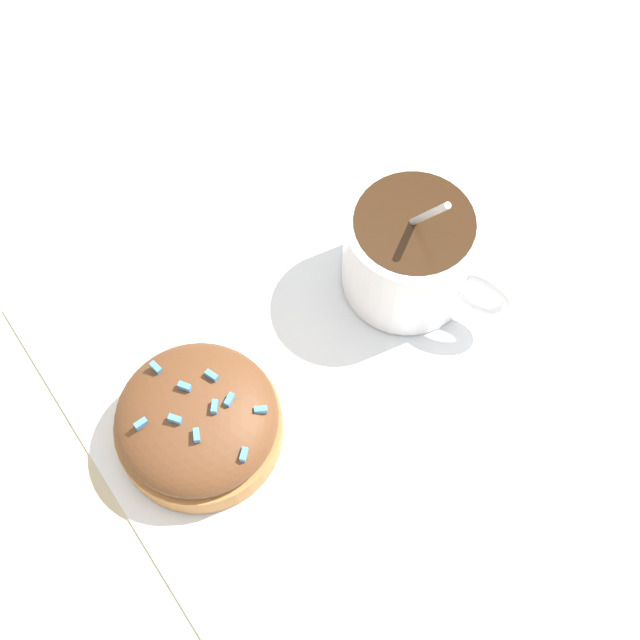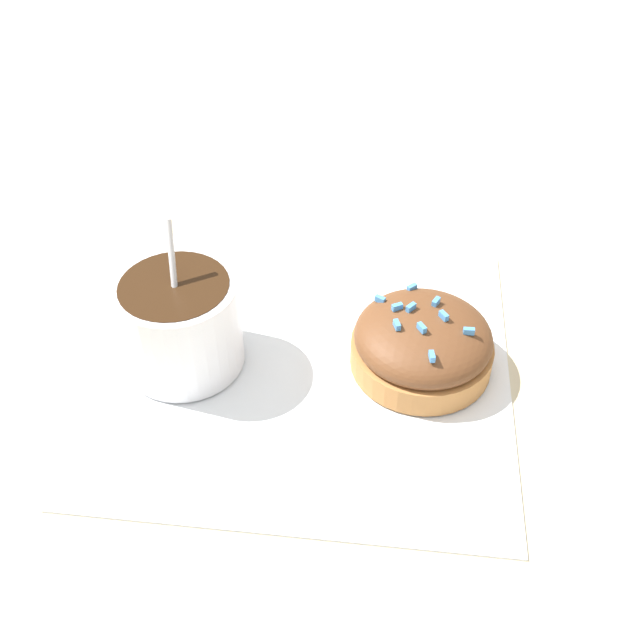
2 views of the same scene
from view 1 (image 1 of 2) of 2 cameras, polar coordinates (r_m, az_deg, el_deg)
The scene contains 4 objects.
ground_plane at distance 0.54m, azimuth -1.07°, elevation -2.44°, with size 3.00×3.00×0.00m, color #C6B793.
paper_napkin at distance 0.54m, azimuth -1.08°, elevation -2.38°, with size 0.29×0.29×0.00m.
coffee_cup at distance 0.53m, azimuth 6.29°, elevation 4.11°, with size 0.08×0.10×0.10m.
frosted_pastry at distance 0.50m, azimuth -7.92°, elevation -6.35°, with size 0.09×0.09×0.05m.
Camera 1 is at (-0.13, -0.17, 0.49)m, focal length 50.00 mm.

